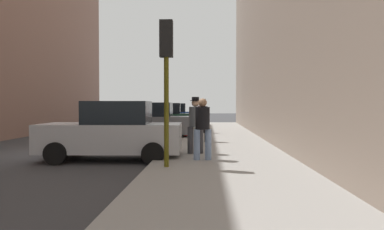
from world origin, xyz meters
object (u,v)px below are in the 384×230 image
Objects in this scene: traffic_light at (166,61)px; pedestrian_with_fedora at (203,118)px; parked_dark_green_sedan at (163,117)px; fire_hydrant at (186,129)px; parked_gray_coupe at (149,122)px; pedestrian_in_red_jacket at (202,115)px; pedestrian_in_jeans at (203,126)px; parked_silver_sedan at (113,132)px; pedestrian_with_beanie at (195,122)px; parked_blue_sedan at (172,115)px.

traffic_light reaches higher than pedestrian_with_fedora.
fire_hydrant is (1.80, -6.10, -0.35)m from parked_dark_green_sedan.
parked_gray_coupe is at bearing 133.72° from pedestrian_with_fedora.
fire_hydrant is at bearing -109.22° from pedestrian_in_red_jacket.
parked_dark_green_sedan is 2.50× the size of pedestrian_in_jeans.
parked_silver_sedan is at bearing 132.39° from traffic_light.
pedestrian_with_fedora reaches higher than fire_hydrant.
parked_dark_green_sedan is at bearing 90.00° from parked_silver_sedan.
pedestrian_in_jeans and pedestrian_in_red_jacket have the same top height.
pedestrian_in_red_jacket reaches higher than fire_hydrant.
traffic_light is 2.11× the size of pedestrian_in_jeans.
fire_hydrant is at bearing 75.49° from parked_silver_sedan.
pedestrian_in_jeans is (2.73, -13.89, 0.26)m from parked_dark_green_sedan.
pedestrian_in_jeans is at bearing -79.76° from pedestrian_with_beanie.
pedestrian_in_red_jacket reaches higher than parked_dark_green_sedan.
pedestrian_in_red_jacket is (0.75, 2.16, 0.61)m from fire_hydrant.
fire_hydrant is (1.80, -0.09, -0.35)m from parked_gray_coupe.
pedestrian_with_beanie reaches higher than pedestrian_in_jeans.
traffic_light is at bearing -93.61° from pedestrian_in_red_jacket.
pedestrian_in_red_jacket is 8.61m from pedestrian_with_beanie.
traffic_light is at bearing -97.46° from pedestrian_with_fedora.
pedestrian_in_red_jacket reaches higher than parked_gray_coupe.
parked_gray_coupe is 11.79m from parked_blue_sedan.
fire_hydrant is at bearing 96.77° from pedestrian_in_jeans.
fire_hydrant is 9.28m from traffic_light.
traffic_light is at bearing -125.89° from pedestrian_in_jeans.
pedestrian_in_jeans is (0.88, 1.21, -1.65)m from traffic_light.
parked_dark_green_sedan is 1.19× the size of traffic_light.
parked_gray_coupe is 0.99× the size of parked_blue_sedan.
pedestrian_in_red_jacket is (2.56, -3.94, 0.26)m from parked_dark_green_sedan.
pedestrian_in_red_jacket is (-0.17, 9.95, 0.00)m from pedestrian_in_jeans.
traffic_light is 6.54m from pedestrian_with_fedora.
pedestrian_with_fedora reaches higher than parked_dark_green_sedan.
pedestrian_in_red_jacket is (2.56, 2.07, 0.26)m from parked_gray_coupe.
pedestrian_in_jeans is 9.95m from pedestrian_in_red_jacket.
parked_gray_coupe is 7.00m from pedestrian_with_beanie.
fire_hydrant is at bearing -73.52° from parked_dark_green_sedan.
parked_dark_green_sedan is 14.15m from pedestrian_in_jeans.
pedestrian_with_fedora is at bearing 57.83° from parked_silver_sedan.
pedestrian_with_fedora is 1.00× the size of pedestrian_with_beanie.
parked_silver_sedan is at bearing -104.51° from fire_hydrant.
parked_dark_green_sedan reaches higher than fire_hydrant.
parked_blue_sedan is 2.50× the size of pedestrian_in_red_jacket.
parked_gray_coupe is at bearing -90.00° from parked_dark_green_sedan.
traffic_light is at bearing -89.68° from fire_hydrant.
parked_silver_sedan is 1.18× the size of traffic_light.
traffic_light is at bearing -103.97° from pedestrian_with_beanie.
parked_blue_sedan reaches higher than fire_hydrant.
parked_blue_sedan is at bearing 100.40° from pedestrian_with_fedora.
parked_silver_sedan and parked_blue_sedan have the same top height.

